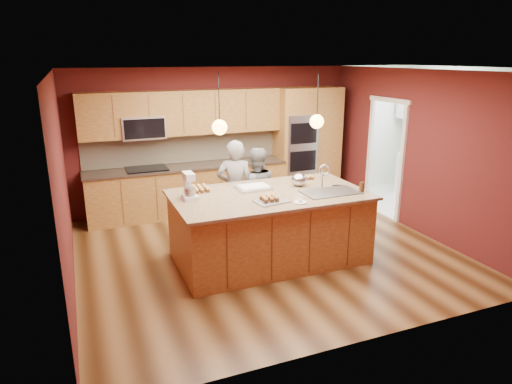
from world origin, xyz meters
name	(u,v)px	position (x,y,z in m)	size (l,w,h in m)	color
floor	(266,252)	(0.00, 0.00, 0.00)	(5.50, 5.50, 0.00)	#442610
ceiling	(267,71)	(0.00, 0.00, 2.70)	(5.50, 5.50, 0.00)	white
wall_back	(216,139)	(0.00, 2.50, 1.35)	(5.50, 5.50, 0.00)	#531817
wall_front	(368,222)	(0.00, -2.50, 1.35)	(5.50, 5.50, 0.00)	#531817
wall_left	(63,186)	(-2.75, 0.00, 1.35)	(5.00, 5.00, 0.00)	#531817
wall_right	(417,152)	(2.75, 0.00, 1.35)	(5.00, 5.00, 0.00)	#531817
cabinet_run	(185,163)	(-0.68, 2.25, 0.98)	(3.74, 0.64, 2.30)	brown
oven_column	(307,145)	(1.85, 2.19, 1.15)	(1.30, 0.62, 2.30)	brown
doorway_trim	(385,160)	(2.73, 0.80, 1.05)	(0.08, 1.11, 2.20)	white
laundry_room	(443,105)	(4.35, 1.20, 1.95)	(2.60, 2.70, 2.70)	#BBBAB3
pendant_left	(220,127)	(-0.78, -0.25, 2.00)	(0.20, 0.20, 0.80)	black
pendant_right	(317,121)	(0.67, -0.25, 2.00)	(0.20, 0.20, 0.80)	black
island	(270,226)	(-0.04, -0.26, 0.52)	(2.76, 1.54, 1.40)	brown
person_left	(235,190)	(-0.22, 0.77, 0.81)	(0.59, 0.39, 1.63)	black
person_right	(256,192)	(0.14, 0.77, 0.74)	(0.72, 0.56, 1.48)	slate
stand_mixer	(189,188)	(-1.17, -0.08, 1.18)	(0.20, 0.27, 0.37)	white
sheet_cake	(254,187)	(-0.18, 0.04, 1.04)	(0.50, 0.37, 0.05)	silver
cooling_rack	(271,201)	(-0.19, -0.63, 1.03)	(0.43, 0.31, 0.02)	#A8A9AE
mixing_bowl	(299,180)	(0.51, -0.06, 1.11)	(0.24, 0.24, 0.20)	#B3B4BA
plate	(300,202)	(0.15, -0.81, 1.02)	(0.17, 0.17, 0.01)	silver
tumbler	(362,187)	(1.21, -0.67, 1.09)	(0.07, 0.07, 0.14)	#38200B
phone	(337,185)	(1.04, -0.28, 1.02)	(0.12, 0.06, 0.01)	black
cupcakes_left	(198,189)	(-0.97, 0.24, 1.05)	(0.31, 0.31, 0.07)	tan
cupcakes_rack	(269,198)	(-0.22, -0.61, 1.07)	(0.23, 0.23, 0.07)	tan
cupcakes_right	(305,178)	(0.77, 0.22, 1.05)	(0.28, 0.14, 0.06)	tan
washer	(441,181)	(4.22, 0.87, 0.49)	(0.60, 0.62, 0.97)	white
dryer	(414,174)	(4.19, 1.64, 0.45)	(0.56, 0.57, 0.90)	white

